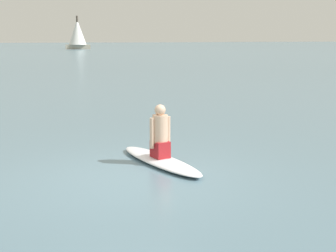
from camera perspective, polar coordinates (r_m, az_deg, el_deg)
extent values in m
plane|color=slate|center=(8.54, -4.30, -6.15)|extent=(400.00, 400.00, 0.00)
ellipsoid|color=white|center=(9.44, -0.93, -4.09)|extent=(2.78, 1.26, 0.13)
cube|color=#A51E23|center=(9.39, -0.93, -2.76)|extent=(0.40, 0.36, 0.32)
cylinder|color=#D6AD8E|center=(9.30, -0.94, -0.31)|extent=(0.37, 0.37, 0.54)
sphere|color=#D6AD8E|center=(9.24, -0.94, 1.90)|extent=(0.21, 0.21, 0.21)
cylinder|color=#D6AD8E|center=(9.41, 0.02, -0.62)|extent=(0.10, 0.10, 0.59)
cylinder|color=#D6AD8E|center=(9.22, -1.91, -0.85)|extent=(0.10, 0.10, 0.59)
cube|color=#B2A893|center=(98.65, -10.59, 9.18)|extent=(1.89, 4.97, 0.88)
cylinder|color=#4C4238|center=(98.64, -10.66, 11.06)|extent=(0.39, 0.39, 5.61)
cone|color=white|center=(98.64, -10.65, 10.86)|extent=(3.70, 3.70, 4.93)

